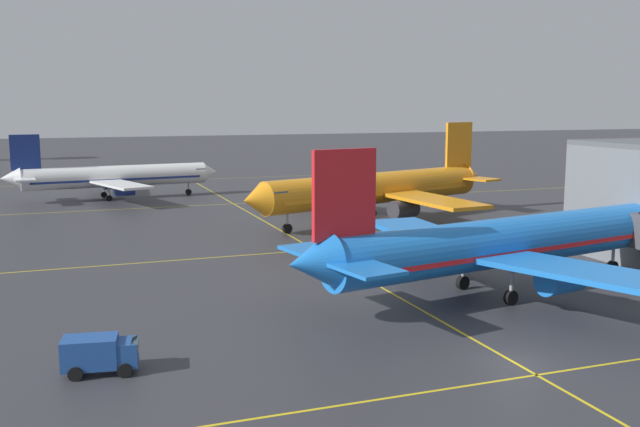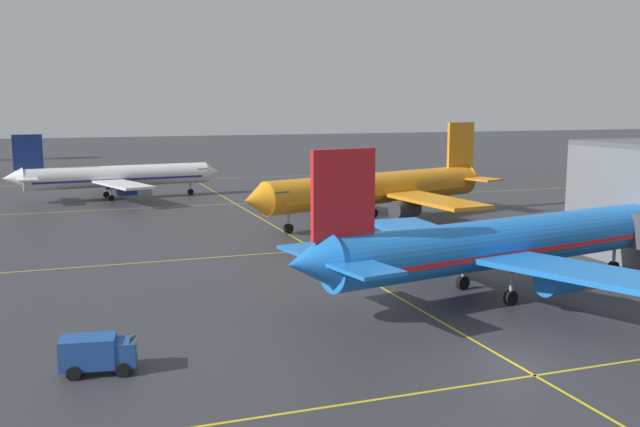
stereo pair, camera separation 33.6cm
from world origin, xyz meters
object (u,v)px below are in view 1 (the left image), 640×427
airliner_second_row (378,189)px  service_truck_red_van (100,353)px  airliner_third_row (114,177)px  airliner_front_gate (501,243)px

airliner_second_row → service_truck_red_van: airliner_second_row is taller
airliner_second_row → airliner_third_row: 45.33m
airliner_front_gate → airliner_second_row: size_ratio=0.99×
airliner_second_row → airliner_third_row: bearing=131.5°
airliner_third_row → service_truck_red_van: bearing=-94.8°
airliner_second_row → service_truck_red_van: bearing=-130.8°
service_truck_red_van → airliner_second_row: bearing=49.2°
airliner_third_row → service_truck_red_van: (-6.41, -76.20, -2.37)m
airliner_third_row → service_truck_red_van: size_ratio=7.69×
airliner_second_row → airliner_front_gate: bearing=-99.1°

